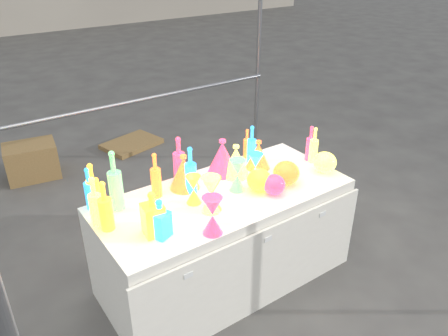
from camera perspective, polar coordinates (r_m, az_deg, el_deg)
ground at (r=3.49m, az=-0.00°, el=-13.94°), size 80.00×80.00×0.00m
display_table at (r=3.24m, az=0.10°, el=-9.09°), size 1.84×0.83×0.75m
cardboard_box_closed at (r=5.15m, az=-23.80°, el=0.85°), size 0.58×0.46×0.38m
cardboard_box_flat at (r=5.63m, az=-11.97°, el=3.11°), size 0.76×0.62×0.06m
bottle_0 at (r=2.94m, az=-16.77°, el=-2.21°), size 0.09×0.09×0.32m
bottle_1 at (r=2.94m, az=-17.17°, el=-2.53°), size 0.08×0.08×0.30m
bottle_2 at (r=2.97m, az=-8.91°, el=-0.92°), size 0.09×0.09×0.33m
bottle_3 at (r=3.15m, az=-5.90°, el=1.22°), size 0.10×0.10×0.34m
bottle_4 at (r=2.75m, az=-16.49°, el=-4.19°), size 0.08×0.08×0.34m
bottle_5 at (r=2.86m, az=-14.06°, el=-1.59°), size 0.10×0.10×0.42m
bottle_6 at (r=2.70m, az=-15.27°, el=-4.77°), size 0.11×0.11×0.33m
bottle_7 at (r=2.98m, az=-4.39°, el=-0.25°), size 0.10×0.10×0.35m
decanter_0 at (r=2.61m, az=-9.28°, el=-5.85°), size 0.14×0.14×0.29m
decanter_2 at (r=2.59m, az=-8.36°, el=-6.49°), size 0.13×0.13×0.25m
hourglass_0 at (r=2.81m, az=-1.51°, el=-3.38°), size 0.15×0.15×0.24m
hourglass_1 at (r=2.59m, az=-1.52°, el=-6.22°), size 0.16×0.16×0.25m
hourglass_2 at (r=2.79m, az=-1.74°, el=-3.47°), size 0.17×0.17×0.25m
hourglass_3 at (r=3.03m, az=1.78°, el=-0.93°), size 0.13×0.13×0.23m
hourglass_4 at (r=2.89m, az=-4.00°, el=-2.82°), size 0.13×0.13×0.20m
hourglass_5 at (r=3.16m, az=4.13°, el=0.10°), size 0.11×0.11×0.22m
globe_0 at (r=3.06m, az=4.63°, el=-1.74°), size 0.19×0.19×0.14m
globe_1 at (r=3.37m, az=13.00°, el=0.59°), size 0.19×0.19×0.14m
globe_2 at (r=3.16m, az=8.12°, el=-0.80°), size 0.20×0.20×0.15m
globe_3 at (r=3.03m, az=6.54°, el=-2.29°), size 0.21×0.21×0.13m
lampshade_0 at (r=3.06m, az=-5.25°, el=-0.48°), size 0.28×0.28×0.25m
lampshade_1 at (r=3.34m, az=4.49°, el=1.80°), size 0.19×0.19×0.23m
lampshade_2 at (r=3.24m, az=-0.20°, el=1.50°), size 0.25×0.25×0.27m
lampshade_3 at (r=3.21m, az=1.57°, el=0.99°), size 0.23×0.23×0.25m
bottle_8 at (r=3.38m, az=3.64°, el=3.03°), size 0.08×0.08×0.32m
bottle_9 at (r=3.49m, az=3.01°, el=3.22°), size 0.06×0.06×0.25m
bottle_10 at (r=3.50m, az=11.21°, el=3.21°), size 0.09×0.09×0.29m
bottle_11 at (r=3.48m, az=11.69°, el=2.98°), size 0.07×0.07×0.29m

